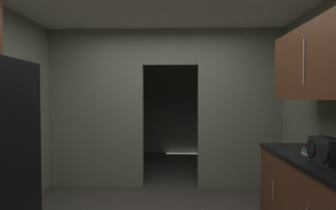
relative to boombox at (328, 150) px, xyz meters
name	(u,v)px	position (x,y,z in m)	size (l,w,h in m)	color
kitchen_overhead_slab	(160,1)	(-1.54, 0.81, 1.61)	(4.19, 7.43, 0.06)	silver
kitchen_partition	(163,104)	(-1.56, 2.01, 0.35)	(3.79, 0.12, 2.58)	gray
adjoining_room_shell	(168,105)	(-1.54, 3.94, 0.29)	(3.79, 2.78, 2.58)	gray
lower_cabinet_run	(321,205)	(0.03, 0.17, -0.56)	(0.65, 1.73, 0.89)	brown
upper_cabinet_counterside	(323,61)	(0.03, 0.17, 0.81)	(0.36, 1.56, 0.72)	brown
boombox	(328,150)	(0.00, 0.00, 0.00)	(0.21, 0.36, 0.25)	black
book_stack	(310,150)	(0.00, 0.33, -0.06)	(0.13, 0.17, 0.10)	beige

